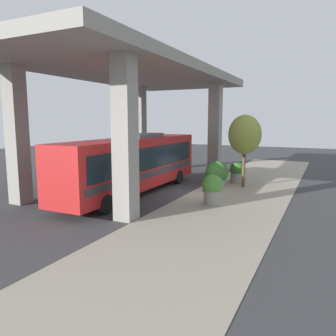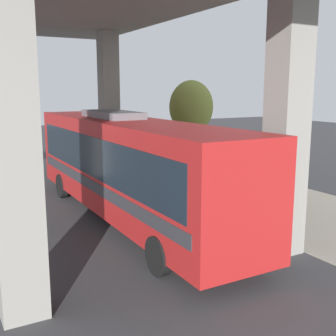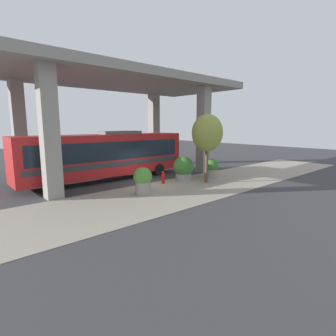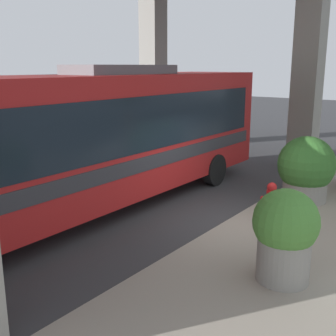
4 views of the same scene
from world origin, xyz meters
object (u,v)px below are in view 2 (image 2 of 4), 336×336
object	(u,v)px
bus	(127,163)
planter_middle	(253,181)
street_tree_near	(191,107)
fire_hydrant	(185,182)
planter_back	(168,165)
planter_front	(161,160)

from	to	relation	value
bus	planter_middle	distance (m)	5.42
street_tree_near	planter_middle	bearing A→B (deg)	85.44
fire_hydrant	planter_back	distance (m)	1.93
planter_front	planter_back	world-z (taller)	planter_back
planter_front	street_tree_near	world-z (taller)	street_tree_near
planter_front	planter_middle	bearing A→B (deg)	93.44
bus	street_tree_near	bearing A→B (deg)	-139.05
bus	planter_front	world-z (taller)	bus
bus	planter_back	distance (m)	5.99
planter_front	fire_hydrant	bearing A→B (deg)	75.97
planter_front	street_tree_near	xyz separation A→B (m)	(-0.85, 1.60, 2.82)
planter_front	planter_middle	size ratio (longest dim) A/B	0.93
planter_front	planter_middle	xyz separation A→B (m)	(-0.42, 6.99, 0.10)
fire_hydrant	bus	bearing A→B (deg)	32.41
planter_front	street_tree_near	bearing A→B (deg)	117.91
planter_middle	fire_hydrant	bearing A→B (deg)	-63.06
fire_hydrant	street_tree_near	bearing A→B (deg)	-126.69
bus	fire_hydrant	world-z (taller)	bus
bus	planter_middle	xyz separation A→B (m)	(-5.28, 0.43, -1.13)
bus	planter_front	xyz separation A→B (m)	(-4.86, -6.56, -1.23)
planter_middle	planter_back	bearing A→B (deg)	-75.07
bus	planter_back	size ratio (longest dim) A/B	7.03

